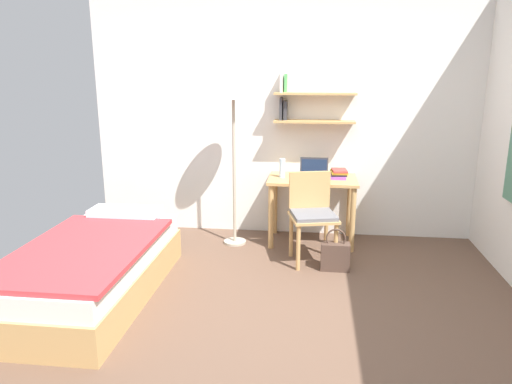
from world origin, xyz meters
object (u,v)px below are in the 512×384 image
Objects in this scene: standing_lamp at (233,98)px; laptop at (314,173)px; desk_chair at (312,212)px; desk at (312,191)px; book_stack at (339,174)px; handbag at (335,256)px; bed at (93,269)px; water_bottle at (282,168)px.

standing_lamp reaches higher than laptop.
desk_chair is 1.39m from standing_lamp.
laptop is (0.01, 0.01, 0.19)m from desk.
desk is 3.75× the size of book_stack.
standing_lamp is at bearing 150.54° from handbag.
laptop is (0.83, 0.15, -0.78)m from standing_lamp.
desk_chair is at bearing -115.58° from book_stack.
bed is 2.17m from water_bottle.
laptop reaches higher than water_bottle.
standing_lamp is at bearing 155.43° from desk_chair.
book_stack is 0.61× the size of handbag.
book_stack is at bearing 9.70° from standing_lamp.
laptop reaches higher than desk.
book_stack reaches higher than handbag.
water_bottle reaches higher than desk.
laptop is 0.34m from water_bottle.
handbag is at bearing -73.53° from laptop.
desk reaches higher than handbag.
book_stack is at bearing 9.47° from desk.
laptop is (0.01, 0.53, 0.27)m from desk_chair.
water_bottle is at bearing 127.16° from handbag.
desk is at bearing 90.75° from desk_chair.
standing_lamp reaches higher than book_stack.
laptop is at bearing 2.14° from water_bottle.
bed is at bearing -139.45° from desk.
handbag is at bearing -52.84° from water_bottle.
bed is 2.22× the size of desk_chair.
desk is 0.40m from water_bottle.
bed is 2.40m from laptop.
laptop is 0.99m from handbag.
desk is 0.19m from laptop.
standing_lamp is at bearing -170.30° from book_stack.
handbag is (0.23, -0.73, -0.43)m from desk.
standing_lamp is at bearing -164.31° from water_bottle.
desk is 0.33m from book_stack.
handbag is (1.05, -0.59, -1.41)m from standing_lamp.
desk_chair is 0.47m from handbag.
desk is at bearing 40.55° from bed.
handbag is at bearing -29.46° from standing_lamp.
water_bottle is at bearing -177.86° from laptop.
laptop is at bearing 40.87° from desk.
bed is at bearing -133.74° from water_bottle.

